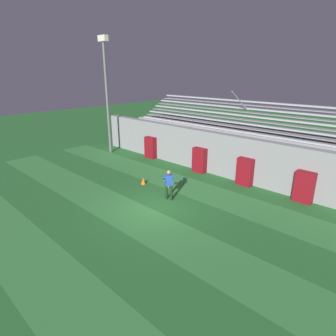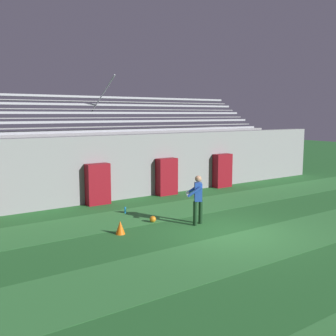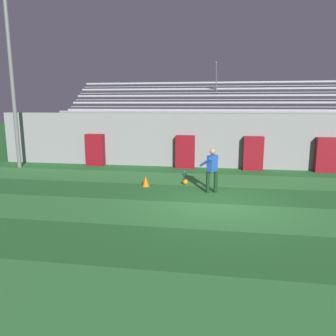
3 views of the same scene
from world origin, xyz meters
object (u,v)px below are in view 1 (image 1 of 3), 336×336
(padding_pillar_far_right, at_px, (304,187))
(soccer_ball, at_px, (168,186))
(goalkeeper, at_px, (169,183))
(padding_pillar_gate_left, at_px, (199,160))
(water_bottle, at_px, (183,178))
(padding_pillar_far_left, at_px, (150,148))
(padding_pillar_gate_right, at_px, (245,172))
(floodlight_pole, at_px, (106,83))
(traffic_cone, at_px, (143,181))

(padding_pillar_far_right, relative_size, soccer_ball, 7.68)
(soccer_ball, bearing_deg, goalkeeper, -44.71)
(padding_pillar_gate_left, xyz_separation_m, water_bottle, (0.21, -1.94, -0.72))
(padding_pillar_far_left, height_order, padding_pillar_far_right, same)
(goalkeeper, bearing_deg, padding_pillar_gate_right, 67.44)
(padding_pillar_gate_left, distance_m, floodlight_pole, 9.96)
(padding_pillar_far_right, relative_size, water_bottle, 7.04)
(floodlight_pole, relative_size, water_bottle, 38.23)
(floodlight_pole, bearing_deg, padding_pillar_gate_right, 5.65)
(padding_pillar_far_left, xyz_separation_m, floodlight_pole, (-3.74, -1.19, 4.85))
(padding_pillar_far_right, bearing_deg, soccer_ball, -151.05)
(floodlight_pole, bearing_deg, padding_pillar_far_left, 17.67)
(padding_pillar_far_right, xyz_separation_m, water_bottle, (-6.65, -1.94, -0.72))
(padding_pillar_far_right, relative_size, traffic_cone, 4.02)
(padding_pillar_gate_left, bearing_deg, padding_pillar_far_right, 0.00)
(water_bottle, bearing_deg, padding_pillar_far_left, 159.10)
(padding_pillar_gate_left, xyz_separation_m, traffic_cone, (-1.15, -4.13, -0.63))
(padding_pillar_gate_left, bearing_deg, padding_pillar_far_left, 180.00)
(padding_pillar_gate_left, bearing_deg, water_bottle, -83.94)
(padding_pillar_far_left, relative_size, goalkeeper, 1.01)
(soccer_ball, height_order, water_bottle, water_bottle)
(traffic_cone, bearing_deg, padding_pillar_far_right, 27.29)
(padding_pillar_gate_right, height_order, padding_pillar_far_left, same)
(padding_pillar_far_left, relative_size, soccer_ball, 7.68)
(padding_pillar_gate_right, height_order, floodlight_pole, floodlight_pole)
(padding_pillar_far_right, bearing_deg, floodlight_pole, -175.60)
(soccer_ball, bearing_deg, traffic_cone, -160.16)
(padding_pillar_far_right, bearing_deg, padding_pillar_gate_left, 180.00)
(padding_pillar_far_left, bearing_deg, traffic_cone, -47.96)
(padding_pillar_far_left, distance_m, goalkeeper, 7.89)
(padding_pillar_gate_left, relative_size, goalkeeper, 1.01)
(goalkeeper, height_order, water_bottle, goalkeeper)
(traffic_cone, bearing_deg, soccer_ball, 19.84)
(padding_pillar_far_left, distance_m, traffic_cone, 5.60)
(padding_pillar_gate_right, bearing_deg, padding_pillar_far_right, 0.00)
(floodlight_pole, relative_size, soccer_ball, 41.71)
(soccer_ball, bearing_deg, floodlight_pole, 165.21)
(padding_pillar_far_left, relative_size, water_bottle, 7.04)
(padding_pillar_gate_right, bearing_deg, padding_pillar_gate_left, 180.00)
(goalkeeper, bearing_deg, soccer_ball, 135.29)
(traffic_cone, bearing_deg, floodlight_pole, 158.51)
(padding_pillar_far_left, height_order, traffic_cone, padding_pillar_far_left)
(padding_pillar_gate_left, distance_m, goalkeeper, 4.89)
(padding_pillar_far_right, xyz_separation_m, soccer_ball, (-6.46, -3.57, -0.73))
(padding_pillar_far_right, xyz_separation_m, goalkeeper, (-5.37, -4.65, 0.11))
(padding_pillar_far_right, distance_m, floodlight_pole, 16.26)
(padding_pillar_far_left, xyz_separation_m, traffic_cone, (3.73, -4.13, -0.63))
(padding_pillar_far_right, height_order, floodlight_pole, floodlight_pole)
(goalkeeper, distance_m, water_bottle, 3.11)
(goalkeeper, bearing_deg, floodlight_pole, 161.10)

